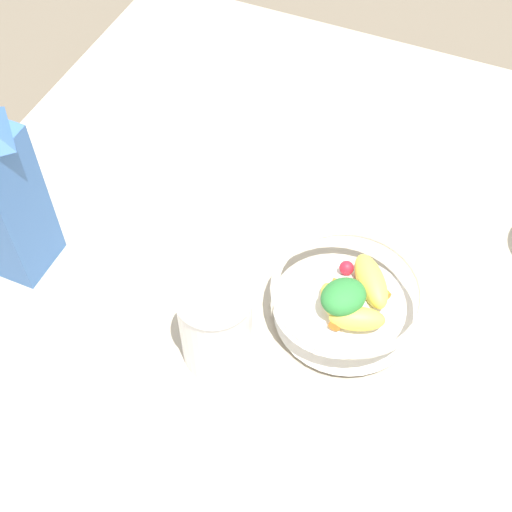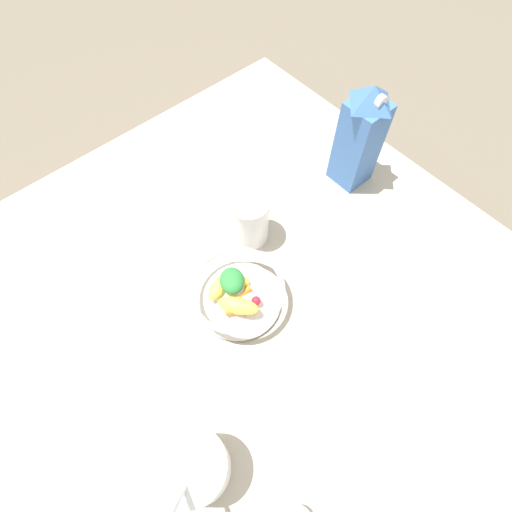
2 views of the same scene
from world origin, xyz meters
name	(u,v)px [view 1 (image 1 of 2)]	position (x,y,z in m)	size (l,w,h in m)	color
ground_plane	(334,332)	(0.00, 0.00, 0.00)	(6.00, 6.00, 0.00)	#665B4C
countertop	(335,324)	(0.00, 0.00, 0.02)	(1.10, 1.10, 0.04)	#B2A893
fruit_bowl	(349,297)	(-0.01, 0.00, 0.08)	(0.18, 0.18, 0.08)	silver
drinking_cup	(216,323)	(0.11, 0.10, 0.10)	(0.08, 0.08, 0.12)	white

